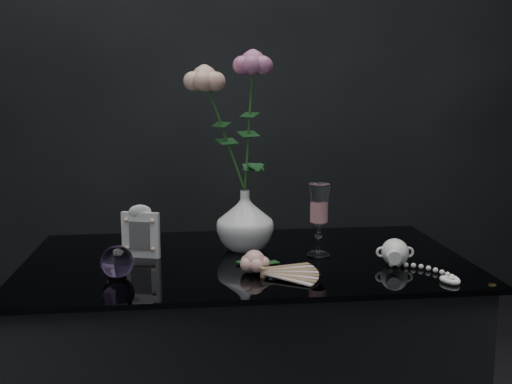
{
  "coord_description": "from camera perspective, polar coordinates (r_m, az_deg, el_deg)",
  "views": [
    {
      "loc": [
        -0.13,
        -1.34,
        1.16
      ],
      "look_at": [
        0.03,
        0.06,
        0.92
      ],
      "focal_mm": 42.0,
      "sensor_mm": 36.0,
      "label": 1
    }
  ],
  "objects": [
    {
      "name": "loose_rose",
      "position": [
        1.34,
        -0.16,
        -6.61
      ],
      "size": [
        0.13,
        0.16,
        0.05
      ],
      "primitive_type": null,
      "rotation": [
        0.0,
        0.0,
        -0.15
      ],
      "color": "#FFB1A4",
      "rests_on": "table"
    },
    {
      "name": "vase",
      "position": [
        1.51,
        -1.05,
        -2.71
      ],
      "size": [
        0.17,
        0.17,
        0.15
      ],
      "primitive_type": "imported",
      "rotation": [
        0.0,
        0.0,
        -0.17
      ],
      "color": "white",
      "rests_on": "table"
    },
    {
      "name": "picture_frame",
      "position": [
        1.47,
        -10.93,
        -3.68
      ],
      "size": [
        0.11,
        0.1,
        0.13
      ],
      "primitive_type": null,
      "rotation": [
        0.0,
        0.0,
        -0.29
      ],
      "color": "white",
      "rests_on": "table"
    },
    {
      "name": "roses",
      "position": [
        1.48,
        -2.07,
        7.27
      ],
      "size": [
        0.2,
        0.12,
        0.4
      ],
      "color": "#EAB095",
      "rests_on": "vase"
    },
    {
      "name": "paperweight",
      "position": [
        1.33,
        -13.09,
        -6.5
      ],
      "size": [
        0.08,
        0.08,
        0.07
      ],
      "primitive_type": null,
      "rotation": [
        0.0,
        0.0,
        -0.13
      ],
      "color": "#B988DD",
      "rests_on": "table"
    },
    {
      "name": "paper_fan",
      "position": [
        1.31,
        0.72,
        -7.57
      ],
      "size": [
        0.28,
        0.24,
        0.03
      ],
      "primitive_type": null,
      "rotation": [
        0.0,
        0.0,
        -0.26
      ],
      "color": "#F3E0C2",
      "rests_on": "table"
    },
    {
      "name": "pearl_jar",
      "position": [
        1.43,
        13.1,
        -5.48
      ],
      "size": [
        0.24,
        0.25,
        0.07
      ],
      "primitive_type": null,
      "rotation": [
        0.0,
        0.0,
        -0.13
      ],
      "color": "white",
      "rests_on": "table"
    },
    {
      "name": "wine_glass",
      "position": [
        1.46,
        6.0,
        -2.67
      ],
      "size": [
        0.06,
        0.06,
        0.18
      ],
      "primitive_type": null,
      "rotation": [
        0.0,
        0.0,
        0.08
      ],
      "color": "white",
      "rests_on": "table"
    }
  ]
}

